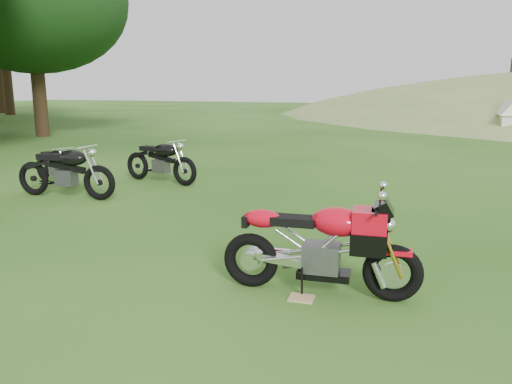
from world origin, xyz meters
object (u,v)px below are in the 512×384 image
at_px(plywood_board, 301,298).
at_px(vintage_moto_b, 65,170).
at_px(sport_motorcycle, 320,239).
at_px(vintage_moto_d, 55,164).
at_px(vintage_moto_c, 160,160).

xyz_separation_m(plywood_board, vintage_moto_b, (-5.53, 2.79, 0.53)).
height_order(plywood_board, vintage_moto_b, vintage_moto_b).
height_order(sport_motorcycle, vintage_moto_d, sport_motorcycle).
relative_size(vintage_moto_c, vintage_moto_d, 1.18).
bearing_deg(sport_motorcycle, plywood_board, -126.87).
distance_m(vintage_moto_b, vintage_moto_d, 1.63).
bearing_deg(plywood_board, vintage_moto_c, 134.48).
height_order(sport_motorcycle, plywood_board, sport_motorcycle).
bearing_deg(vintage_moto_c, plywood_board, -34.96).
height_order(sport_motorcycle, vintage_moto_c, sport_motorcycle).
relative_size(vintage_moto_b, vintage_moto_c, 1.06).
height_order(vintage_moto_b, vintage_moto_d, vintage_moto_b).
bearing_deg(vintage_moto_d, sport_motorcycle, -7.67).
bearing_deg(vintage_moto_d, vintage_moto_c, 44.62).
xyz_separation_m(vintage_moto_b, vintage_moto_d, (-1.25, 1.05, -0.11)).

